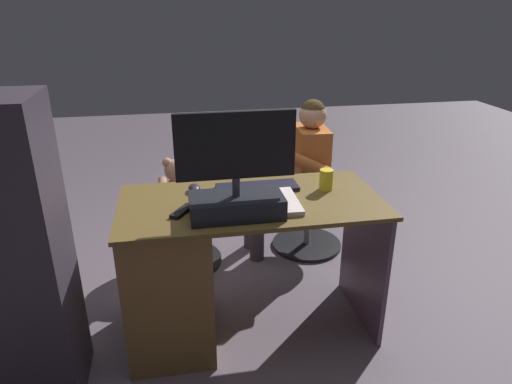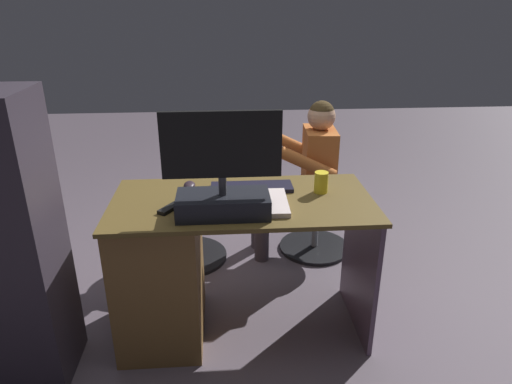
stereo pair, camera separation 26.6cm
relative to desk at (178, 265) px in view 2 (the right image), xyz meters
name	(u,v)px [view 2 (the right image)]	position (x,y,z in m)	size (l,w,h in m)	color
ground_plane	(242,293)	(-0.34, -0.30, -0.40)	(10.00, 10.00, 0.00)	#615561
desk	(178,265)	(0.00, 0.00, 0.00)	(1.28, 0.63, 0.76)	brown
monitor	(223,185)	(-0.24, 0.15, 0.50)	(0.52, 0.21, 0.48)	black
keyboard	(252,187)	(-0.39, -0.13, 0.37)	(0.42, 0.14, 0.02)	black
computer_mouse	(189,185)	(-0.07, -0.16, 0.38)	(0.06, 0.10, 0.04)	#2A1E27
cup	(321,182)	(-0.74, -0.07, 0.41)	(0.07, 0.07, 0.11)	yellow
tv_remote	(171,207)	(0.00, 0.09, 0.37)	(0.04, 0.15, 0.02)	black
notebook_binder	(264,203)	(-0.44, 0.07, 0.37)	(0.22, 0.30, 0.02)	silver
office_chair_teddy	(186,227)	(0.02, -0.75, -0.16)	(0.54, 0.54, 0.42)	black
teddy_bear	(183,181)	(0.02, -0.76, 0.17)	(0.24, 0.24, 0.33)	tan
visitor_chair	(316,217)	(-0.89, -0.81, -0.15)	(0.50, 0.50, 0.42)	black
person	(305,168)	(-0.80, -0.80, 0.22)	(0.56, 0.50, 1.07)	#C96B2F
equipment_rack	(3,247)	(0.71, 0.24, 0.27)	(0.44, 0.36, 1.35)	#322B35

